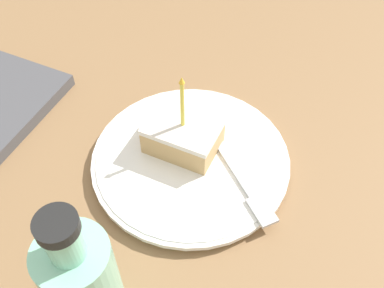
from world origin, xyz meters
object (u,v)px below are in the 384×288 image
at_px(cake_slice, 183,135).
at_px(bottle, 83,283).
at_px(plate, 192,158).
at_px(fork, 241,179).

height_order(cake_slice, bottle, bottle).
distance_m(plate, cake_slice, 0.04).
distance_m(cake_slice, fork, 0.10).
bearing_deg(plate, fork, 81.70).
bearing_deg(cake_slice, fork, 78.18).
bearing_deg(cake_slice, bottle, 2.19).
bearing_deg(plate, bottle, -1.98).
relative_size(plate, bottle, 1.38).
xyz_separation_m(plate, cake_slice, (-0.01, -0.02, 0.03)).
height_order(fork, bottle, bottle).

